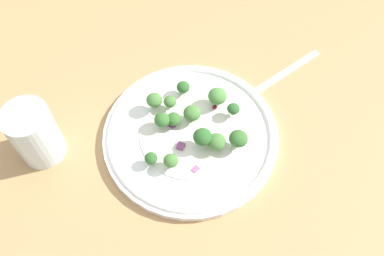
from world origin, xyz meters
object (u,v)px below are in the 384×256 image
at_px(plate, 192,134).
at_px(water_glass, 35,134).
at_px(broccoli_floret_2, 217,142).
at_px(broccoli_floret_1, 170,102).
at_px(broccoli_floret_0, 238,139).
at_px(fork, 274,80).

distance_m(plate, water_glass, 0.23).
distance_m(broccoli_floret_2, water_glass, 0.27).
bearing_deg(plate, broccoli_floret_2, 102.43).
xyz_separation_m(broccoli_floret_1, broccoli_floret_2, (-0.01, 0.10, 0.00)).
height_order(plate, broccoli_floret_0, broccoli_floret_0).
bearing_deg(broccoli_floret_1, fork, 159.11).
distance_m(broccoli_floret_0, broccoli_floret_2, 0.03).
bearing_deg(broccoli_floret_2, broccoli_floret_1, -86.89).
bearing_deg(plate, broccoli_floret_1, -94.19).
bearing_deg(broccoli_floret_1, plate, 85.81).
height_order(plate, broccoli_floret_2, broccoli_floret_2).
xyz_separation_m(plate, broccoli_floret_1, (-0.00, -0.06, 0.02)).
bearing_deg(broccoli_floret_2, water_glass, -41.90).
bearing_deg(fork, broccoli_floret_0, 20.92).
bearing_deg(water_glass, broccoli_floret_0, 138.74).
xyz_separation_m(plate, broccoli_floret_0, (-0.04, 0.06, 0.03)).
bearing_deg(broccoli_floret_1, broccoli_floret_2, 93.11).
bearing_deg(fork, broccoli_floret_1, -20.89).
xyz_separation_m(broccoli_floret_2, fork, (-0.17, -0.04, -0.03)).
height_order(broccoli_floret_0, fork, broccoli_floret_0).
bearing_deg(broccoli_floret_0, water_glass, -41.26).
distance_m(broccoli_floret_1, broccoli_floret_2, 0.10).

